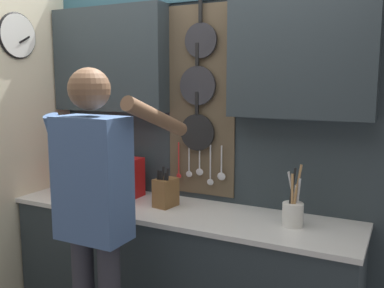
{
  "coord_description": "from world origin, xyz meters",
  "views": [
    {
      "loc": [
        1.28,
        -2.3,
        1.71
      ],
      "look_at": [
        0.01,
        0.18,
        1.29
      ],
      "focal_mm": 40.0,
      "sensor_mm": 36.0,
      "label": 1
    }
  ],
  "objects_px": {
    "microwave": "(103,178)",
    "utensil_crock": "(293,212)",
    "knife_block": "(166,192)",
    "person": "(95,203)"
  },
  "relations": [
    {
      "from": "microwave",
      "to": "utensil_crock",
      "type": "bearing_deg",
      "value": 0.1
    },
    {
      "from": "microwave",
      "to": "person",
      "type": "bearing_deg",
      "value": -54.66
    },
    {
      "from": "microwave",
      "to": "knife_block",
      "type": "xyz_separation_m",
      "value": [
        0.51,
        0.0,
        -0.04
      ]
    },
    {
      "from": "knife_block",
      "to": "person",
      "type": "height_order",
      "value": "person"
    },
    {
      "from": "knife_block",
      "to": "utensil_crock",
      "type": "xyz_separation_m",
      "value": [
        0.83,
        0.0,
        -0.01
      ]
    },
    {
      "from": "microwave",
      "to": "person",
      "type": "xyz_separation_m",
      "value": [
        0.43,
        -0.6,
        0.04
      ]
    },
    {
      "from": "knife_block",
      "to": "utensil_crock",
      "type": "relative_size",
      "value": 0.77
    },
    {
      "from": "knife_block",
      "to": "person",
      "type": "distance_m",
      "value": 0.61
    },
    {
      "from": "microwave",
      "to": "person",
      "type": "height_order",
      "value": "person"
    },
    {
      "from": "knife_block",
      "to": "person",
      "type": "bearing_deg",
      "value": -97.48
    }
  ]
}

